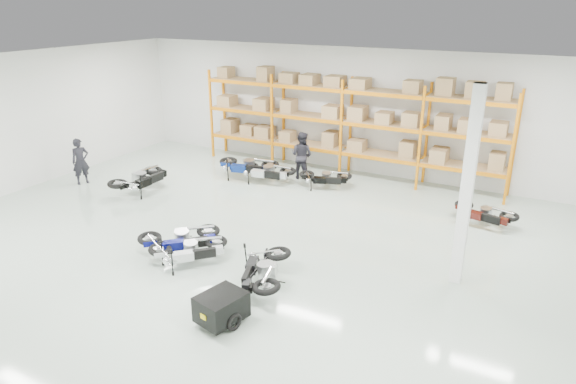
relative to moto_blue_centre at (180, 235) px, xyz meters
The scene contains 14 objects.
room 2.53m from the moto_blue_centre, 50.59° to the left, with size 18.00×18.00×18.00m.
pallet_rack 8.17m from the moto_blue_centre, 81.45° to the left, with size 11.28×0.98×3.62m.
structural_column 6.89m from the moto_blue_centre, 16.94° to the left, with size 0.25×0.25×4.50m, color white.
moto_blue_centre is the anchor object (origin of this frame).
moto_silver_left 0.63m from the moto_blue_centre, 30.73° to the right, with size 0.73×1.64×1.00m, color #B4B7BB, non-canonical shape.
moto_black_far_left 5.00m from the moto_blue_centre, 144.19° to the left, with size 0.85×1.91×1.17m, color black, non-canonical shape.
moto_touring_right 2.66m from the moto_blue_centre, ahead, with size 0.80×1.80×1.10m, color black, non-canonical shape.
trailer 3.28m from the moto_blue_centre, 36.69° to the right, with size 0.91×1.58×0.64m.
moto_back_a 6.06m from the moto_blue_centre, 106.52° to the left, with size 0.86×1.93×1.18m, color navy, non-canonical shape.
moto_back_b 5.77m from the moto_blue_centre, 98.50° to the left, with size 0.77×1.74×1.06m, color silver, non-canonical shape.
moto_back_c 6.29m from the moto_blue_centre, 79.14° to the left, with size 0.69×1.55×0.95m, color black, non-canonical shape.
moto_back_d 8.44m from the moto_blue_centre, 40.35° to the left, with size 0.70×1.57×0.96m, color #390F0B, non-canonical shape.
person_left 6.98m from the moto_blue_centre, 158.20° to the left, with size 0.58×0.38×1.60m, color black.
person_back 6.70m from the moto_blue_centre, 89.74° to the left, with size 0.83×0.65×1.71m, color black.
Camera 1 is at (6.69, -10.41, 6.07)m, focal length 32.00 mm.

